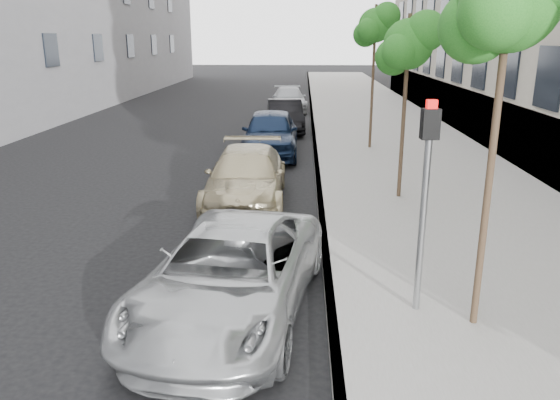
# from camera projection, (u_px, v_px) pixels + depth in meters

# --- Properties ---
(ground) EXTENTS (160.00, 160.00, 0.00)m
(ground) POSITION_uv_depth(u_px,v_px,m) (241.00, 388.00, 6.59)
(ground) COLOR black
(ground) RESTS_ON ground
(sidewalk) EXTENTS (6.40, 72.00, 0.14)m
(sidewalk) POSITION_uv_depth(u_px,v_px,m) (370.00, 115.00, 29.37)
(sidewalk) COLOR gray
(sidewalk) RESTS_ON ground
(curb) EXTENTS (0.15, 72.00, 0.14)m
(curb) POSITION_uv_depth(u_px,v_px,m) (312.00, 114.00, 29.50)
(curb) COLOR #9E9B93
(curb) RESTS_ON ground
(tree_near) EXTENTS (1.62, 1.42, 5.17)m
(tree_near) POSITION_uv_depth(u_px,v_px,m) (512.00, 1.00, 6.61)
(tree_near) COLOR #38281C
(tree_near) RESTS_ON sidewalk
(tree_mid) EXTENTS (1.58, 1.38, 4.55)m
(tree_mid) POSITION_uv_depth(u_px,v_px,m) (409.00, 44.00, 13.00)
(tree_mid) COLOR #38281C
(tree_mid) RESTS_ON sidewalk
(tree_far) EXTENTS (1.57, 1.37, 5.11)m
(tree_far) POSITION_uv_depth(u_px,v_px,m) (376.00, 26.00, 19.06)
(tree_far) COLOR #38281C
(tree_far) RESTS_ON sidewalk
(signal_pole) EXTENTS (0.25, 0.20, 3.13)m
(signal_pole) POSITION_uv_depth(u_px,v_px,m) (426.00, 183.00, 7.69)
(signal_pole) COLOR #939699
(signal_pole) RESTS_ON sidewalk
(minivan) EXTENTS (2.98, 5.20, 1.37)m
(minivan) POSITION_uv_depth(u_px,v_px,m) (231.00, 273.00, 8.15)
(minivan) COLOR #A9ACAE
(minivan) RESTS_ON ground
(suv) EXTENTS (2.01, 4.79, 1.38)m
(suv) POSITION_uv_depth(u_px,v_px,m) (246.00, 177.00, 13.72)
(suv) COLOR tan
(suv) RESTS_ON ground
(sedan_blue) EXTENTS (1.98, 4.78, 1.62)m
(sedan_blue) POSITION_uv_depth(u_px,v_px,m) (270.00, 133.00, 19.38)
(sedan_blue) COLOR #101D36
(sedan_blue) RESTS_ON ground
(sedan_black) EXTENTS (1.87, 4.37, 1.40)m
(sedan_black) POSITION_uv_depth(u_px,v_px,m) (285.00, 116.00, 24.28)
(sedan_black) COLOR black
(sedan_black) RESTS_ON ground
(sedan_rear) EXTENTS (2.20, 4.69, 1.32)m
(sedan_rear) POSITION_uv_depth(u_px,v_px,m) (289.00, 99.00, 31.09)
(sedan_rear) COLOR #96999E
(sedan_rear) RESTS_ON ground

